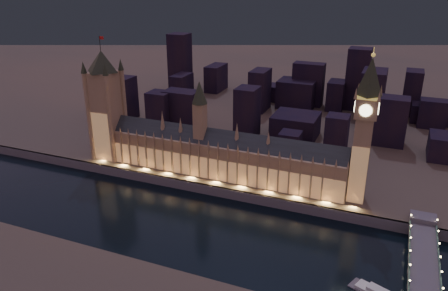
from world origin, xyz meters
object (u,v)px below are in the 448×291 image
at_px(palace_of_westminster, 222,155).
at_px(victoria_tower, 106,100).
at_px(elizabeth_tower, 365,119).
at_px(westminster_bridge, 423,267).

distance_m(palace_of_westminster, victoria_tower, 115.62).
bearing_deg(elizabeth_tower, victoria_tower, -180.00).
relative_size(palace_of_westminster, westminster_bridge, 1.79).
xyz_separation_m(palace_of_westminster, elizabeth_tower, (107.80, 0.17, 44.17)).
distance_m(victoria_tower, elizabeth_tower, 218.19).
bearing_deg(palace_of_westminster, elizabeth_tower, 0.09).
relative_size(victoria_tower, westminster_bridge, 0.96).
relative_size(victoria_tower, elizabeth_tower, 0.96).
height_order(elizabeth_tower, westminster_bridge, elizabeth_tower).
bearing_deg(elizabeth_tower, palace_of_westminster, -179.91).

